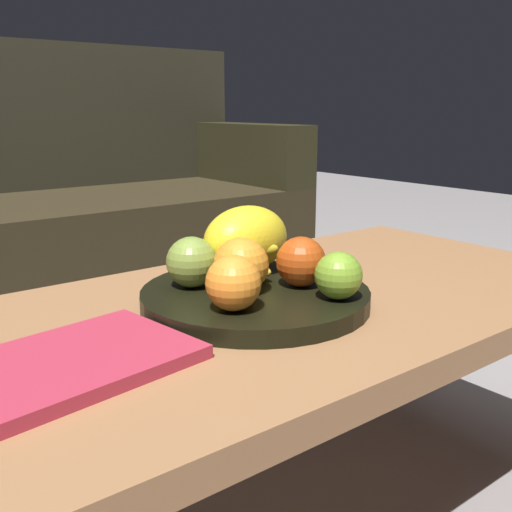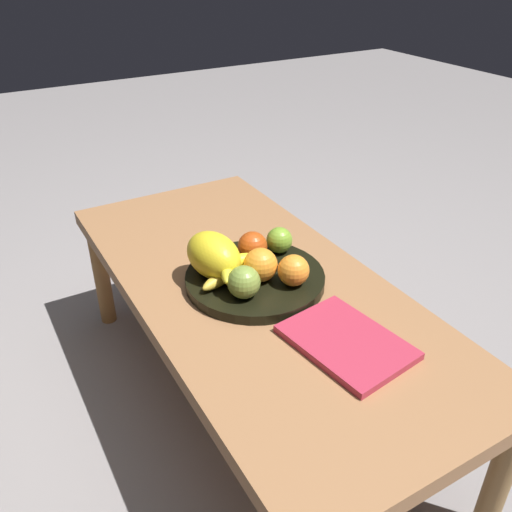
% 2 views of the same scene
% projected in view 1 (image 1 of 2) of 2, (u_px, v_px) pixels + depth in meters
% --- Properties ---
extents(coffee_table, '(1.23, 0.56, 0.40)m').
position_uv_depth(coffee_table, '(255.00, 332.00, 0.89)').
color(coffee_table, '#9A6942').
rests_on(coffee_table, ground_plane).
extents(couch, '(1.70, 0.70, 0.90)m').
position_uv_depth(couch, '(41.00, 226.00, 1.94)').
color(couch, black).
rests_on(couch, ground_plane).
extents(fruit_bowl, '(0.33, 0.33, 0.03)m').
position_uv_depth(fruit_bowl, '(256.00, 297.00, 0.87)').
color(fruit_bowl, black).
rests_on(fruit_bowl, coffee_table).
extents(melon_large_front, '(0.17, 0.13, 0.11)m').
position_uv_depth(melon_large_front, '(246.00, 239.00, 0.95)').
color(melon_large_front, yellow).
rests_on(melon_large_front, fruit_bowl).
extents(orange_front, '(0.07, 0.07, 0.07)m').
position_uv_depth(orange_front, '(233.00, 283.00, 0.77)').
color(orange_front, orange).
rests_on(orange_front, fruit_bowl).
extents(orange_left, '(0.08, 0.08, 0.08)m').
position_uv_depth(orange_left, '(240.00, 265.00, 0.85)').
color(orange_left, orange).
rests_on(orange_left, fruit_bowl).
extents(apple_front, '(0.07, 0.07, 0.07)m').
position_uv_depth(apple_front, '(339.00, 275.00, 0.82)').
color(apple_front, '#77A52D').
rests_on(apple_front, fruit_bowl).
extents(apple_left, '(0.07, 0.07, 0.07)m').
position_uv_depth(apple_left, '(192.00, 262.00, 0.87)').
color(apple_left, olive).
rests_on(apple_left, fruit_bowl).
extents(apple_right, '(0.07, 0.07, 0.07)m').
position_uv_depth(apple_right, '(301.00, 262.00, 0.88)').
color(apple_right, '#BA4514').
rests_on(apple_right, fruit_bowl).
extents(banana_bunch, '(0.16, 0.17, 0.06)m').
position_uv_depth(banana_bunch, '(234.00, 260.00, 0.92)').
color(banana_bunch, gold).
rests_on(banana_bunch, fruit_bowl).
extents(magazine, '(0.27, 0.21, 0.02)m').
position_uv_depth(magazine, '(76.00, 361.00, 0.67)').
color(magazine, '#B42D44').
rests_on(magazine, coffee_table).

